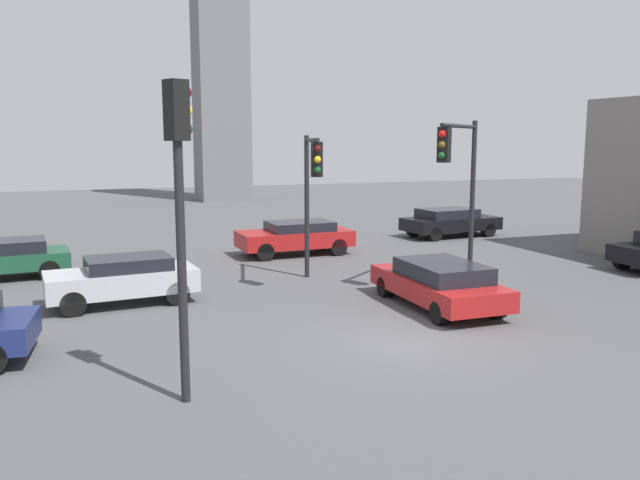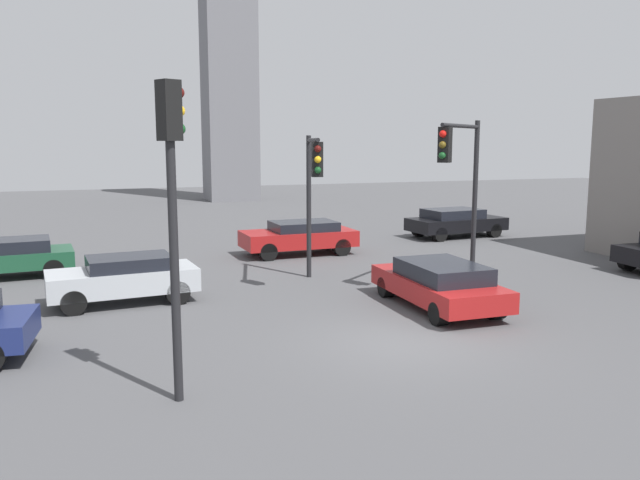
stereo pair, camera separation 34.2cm
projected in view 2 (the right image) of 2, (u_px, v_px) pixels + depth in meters
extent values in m
plane|color=#4C4C4F|center=(404.00, 342.00, 14.67)|extent=(104.31, 104.31, 0.00)
cylinder|color=black|center=(174.00, 246.00, 10.97)|extent=(0.16, 0.16, 5.57)
cube|color=black|center=(169.00, 111.00, 10.62)|extent=(0.43, 0.43, 1.00)
sphere|color=#4C0F0C|center=(179.00, 93.00, 10.72)|extent=(0.20, 0.20, 0.20)
sphere|color=yellow|center=(179.00, 111.00, 10.77)|extent=(0.20, 0.20, 0.20)
sphere|color=#14471E|center=(180.00, 129.00, 10.81)|extent=(0.20, 0.20, 0.20)
cylinder|color=black|center=(309.00, 207.00, 21.38)|extent=(0.16, 0.16, 4.75)
cylinder|color=black|center=(313.00, 140.00, 19.53)|extent=(0.86, 3.02, 0.12)
cube|color=black|center=(317.00, 159.00, 18.35)|extent=(0.39, 0.39, 1.00)
sphere|color=#4C0F0C|center=(318.00, 149.00, 18.10)|extent=(0.20, 0.20, 0.20)
sphere|color=yellow|center=(318.00, 160.00, 18.15)|extent=(0.20, 0.20, 0.20)
sphere|color=#14471E|center=(318.00, 170.00, 18.19)|extent=(0.20, 0.20, 0.20)
cylinder|color=black|center=(475.00, 202.00, 20.85)|extent=(0.16, 0.16, 5.22)
cylinder|color=black|center=(461.00, 126.00, 19.13)|extent=(2.56, 2.12, 0.12)
cube|color=black|center=(445.00, 145.00, 18.07)|extent=(0.45, 0.45, 1.00)
sphere|color=red|center=(443.00, 134.00, 17.85)|extent=(0.20, 0.20, 0.20)
sphere|color=#594714|center=(442.00, 145.00, 17.90)|extent=(0.20, 0.20, 0.20)
sphere|color=#14471E|center=(442.00, 156.00, 17.94)|extent=(0.20, 0.20, 0.20)
cube|color=#19472D|center=(5.00, 260.00, 21.53)|extent=(4.43, 2.25, 0.56)
cube|color=black|center=(11.00, 246.00, 21.55)|extent=(2.53, 1.88, 0.45)
cylinder|color=black|center=(53.00, 269.00, 21.46)|extent=(0.69, 0.40, 0.66)
cylinder|color=black|center=(52.00, 261.00, 22.88)|extent=(0.69, 0.40, 0.66)
cube|color=#ADB2B7|center=(123.00, 280.00, 18.11)|extent=(4.19, 2.11, 0.64)
cube|color=black|center=(129.00, 263.00, 18.12)|extent=(2.39, 1.75, 0.40)
cylinder|color=black|center=(73.00, 302.00, 16.94)|extent=(0.70, 0.38, 0.68)
cylinder|color=black|center=(70.00, 291.00, 18.25)|extent=(0.70, 0.38, 0.68)
cylinder|color=black|center=(177.00, 292.00, 18.08)|extent=(0.70, 0.38, 0.68)
cylinder|color=black|center=(167.00, 282.00, 19.39)|extent=(0.70, 0.38, 0.68)
cube|color=maroon|center=(298.00, 238.00, 25.95)|extent=(4.59, 2.14, 0.63)
cube|color=black|center=(304.00, 226.00, 25.95)|extent=(2.58, 1.85, 0.41)
cylinder|color=black|center=(268.00, 252.00, 24.67)|extent=(0.70, 0.38, 0.69)
cylinder|color=black|center=(256.00, 245.00, 26.21)|extent=(0.70, 0.38, 0.69)
cylinder|color=black|center=(341.00, 247.00, 25.78)|extent=(0.70, 0.38, 0.69)
cylinder|color=black|center=(326.00, 241.00, 27.32)|extent=(0.70, 0.38, 0.69)
cube|color=black|center=(456.00, 224.00, 30.76)|extent=(4.80, 2.45, 0.59)
cube|color=black|center=(453.00, 214.00, 30.59)|extent=(2.74, 2.03, 0.48)
cylinder|color=black|center=(472.00, 226.00, 32.22)|extent=(0.69, 0.43, 0.66)
cylinder|color=black|center=(494.00, 230.00, 30.70)|extent=(0.69, 0.43, 0.66)
cylinder|color=black|center=(419.00, 230.00, 30.91)|extent=(0.69, 0.43, 0.66)
cylinder|color=black|center=(439.00, 234.00, 29.39)|extent=(0.69, 0.43, 0.66)
cube|color=maroon|center=(438.00, 287.00, 17.69)|extent=(2.05, 4.62, 0.55)
cube|color=black|center=(443.00, 272.00, 17.40)|extent=(1.79, 2.60, 0.49)
cylinder|color=black|center=(387.00, 287.00, 18.93)|extent=(0.37, 0.60, 0.59)
cylinder|color=black|center=(436.00, 283.00, 19.46)|extent=(0.37, 0.60, 0.59)
cylinder|color=black|center=(440.00, 313.00, 16.01)|extent=(0.37, 0.60, 0.59)
cylinder|color=black|center=(496.00, 308.00, 16.54)|extent=(0.37, 0.60, 0.59)
cylinder|color=black|center=(7.00, 332.00, 14.29)|extent=(0.73, 0.42, 0.70)
cylinder|color=black|center=(628.00, 261.00, 22.81)|extent=(0.71, 0.35, 0.69)
cube|color=slate|center=(228.00, 50.00, 48.76)|extent=(3.80, 3.80, 22.94)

